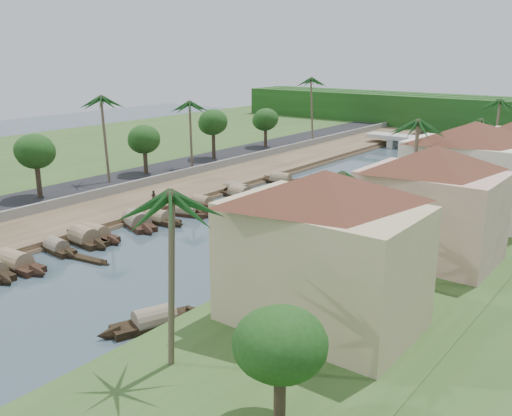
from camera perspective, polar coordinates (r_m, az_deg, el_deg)
The scene contains 42 objects.
ground at distance 51.49m, azimuth -10.94°, elevation -5.70°, with size 220.00×220.00×0.00m, color #394B55.
left_bank at distance 75.60m, azimuth -7.88°, elevation 1.67°, with size 10.00×180.00×0.80m, color brown.
right_bank at distance 57.26m, azimuth 17.83°, elevation -3.34°, with size 16.00×180.00×1.20m, color #315120.
road at distance 81.63m, azimuth -12.13°, elevation 2.73°, with size 8.00×180.00×1.40m, color black.
retaining_wall at distance 78.34m, azimuth -10.09°, elevation 2.78°, with size 0.40×180.00×1.10m, color slate.
far_left_fill at distance 102.88m, azimuth -21.89°, elevation 4.57°, with size 45.00×220.00×1.35m, color #315120.
treeline at distance 137.24m, azimuth 21.97°, elevation 8.50°, with size 120.00×14.00×8.00m.
bridge at distance 111.01m, azimuth 17.85°, elevation 6.24°, with size 28.00×4.00×2.40m.
building_near at distance 36.32m, azimuth 6.65°, elevation -3.96°, with size 14.85×14.85×10.20m.
building_mid at distance 49.94m, azimuth 17.08°, elevation 0.61°, with size 14.11×14.11×9.70m.
building_far at distance 63.20m, azimuth 20.74°, elevation 3.59°, with size 15.59×15.59×10.20m.
sampan_2 at distance 54.27m, azimuth -23.00°, elevation -5.11°, with size 8.89×2.38×2.30m.
sampan_3 at distance 57.02m, azimuth -19.32°, elevation -3.76°, with size 6.85×2.02×1.87m.
sampan_4 at distance 59.62m, azimuth -15.80°, elevation -2.61°, with size 7.82×2.03×2.22m.
sampan_5 at distance 58.69m, azimuth -16.81°, elevation -2.97°, with size 7.90×2.48×2.46m.
sampan_6 at distance 62.77m, azimuth -11.84°, elevation -1.42°, with size 8.80×4.73×2.53m.
sampan_7 at distance 63.74m, azimuth -9.86°, elevation -1.06°, with size 7.90×2.14×2.10m.
sampan_8 at distance 66.02m, azimuth -6.87°, elevation -0.34°, with size 7.52×3.59×2.26m.
sampan_9 at distance 67.45m, azimuth -6.78°, elevation 0.00°, with size 8.42×4.20×2.12m.
sampan_10 at distance 69.42m, azimuth -5.48°, elevation 0.49°, with size 6.75×1.78×1.90m.
sampan_11 at distance 73.34m, azimuth -1.68°, elevation 1.39°, with size 7.84×2.41×2.22m.
sampan_12 at distance 75.05m, azimuth -1.82°, elevation 1.72°, with size 9.07×2.90×2.13m.
sampan_13 at distance 81.23m, azimuth 2.49°, elevation 2.80°, with size 8.27×3.19×2.22m.
sampan_14 at distance 40.61m, azimuth -10.10°, elevation -11.08°, with size 4.49×8.28×2.04m.
sampan_15 at distance 50.23m, azimuth 1.63°, elevation -5.47°, with size 1.72×6.65×1.83m.
sampan_16 at distance 66.83m, azimuth 12.94°, elevation -0.45°, with size 3.30×8.17×2.00m.
canoe_1 at distance 53.89m, azimuth -16.46°, elevation -4.98°, with size 5.33×1.66×0.85m.
canoe_2 at distance 67.08m, azimuth -4.05°, elevation -0.29°, with size 5.81×1.25×0.84m.
palm_0 at distance 30.15m, azimuth -9.05°, elevation 0.97°, with size 3.20×3.20×11.56m.
palm_1 at distance 42.84m, azimuth 8.16°, elevation 3.08°, with size 3.20×3.20×9.83m.
palm_2 at distance 58.39m, azimuth 15.80°, elevation 8.07°, with size 3.20×3.20×11.98m.
palm_3 at distance 72.44m, azimuth 20.99°, elevation 8.05°, with size 3.20×3.20×10.71m.
palm_5 at distance 76.58m, azimuth -15.05°, elevation 10.40°, with size 3.20×3.20×12.60m.
palm_6 at distance 84.52m, azimuth -6.61°, elevation 10.27°, with size 3.20×3.20×11.05m.
palm_7 at distance 89.99m, azimuth 23.15°, elevation 9.67°, with size 3.20×3.20×11.60m.
palm_8 at distance 108.44m, azimuth 5.78°, elevation 12.57°, with size 3.20×3.20×13.20m.
tree_2 at distance 71.49m, azimuth -21.18°, elevation 5.21°, with size 4.58×4.58×7.40m.
tree_3 at distance 81.47m, azimuth -11.10°, elevation 6.68°, with size 4.45×4.45×6.69m.
tree_4 at distance 91.54m, azimuth -4.31°, elevation 8.47°, with size 4.54×4.54×7.67m.
tree_5 at distance 102.52m, azimuth 0.96°, elevation 8.78°, with size 4.40×4.40×6.68m.
tree_7 at distance 26.73m, azimuth 2.45°, elevation -13.61°, with size 4.16×4.16×6.05m.
person_far at distance 68.84m, azimuth -10.22°, elevation 1.15°, with size 0.72×0.56×1.48m, color #312822.
Camera 1 is at (36.20, -31.58, 18.54)m, focal length 40.00 mm.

